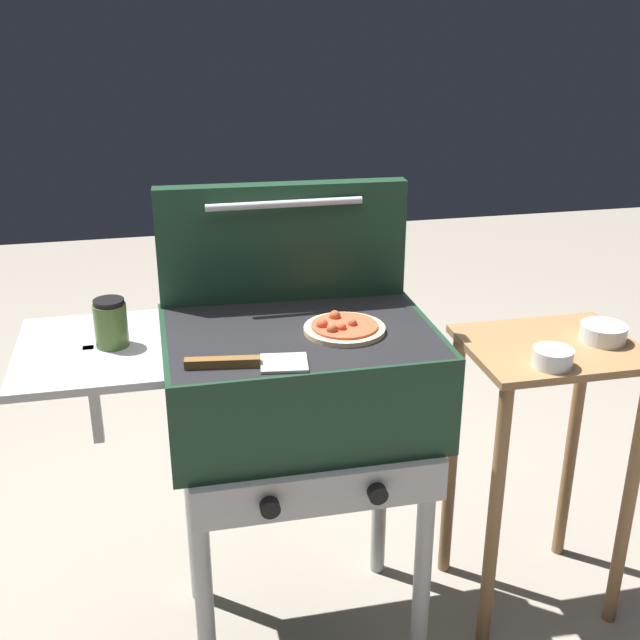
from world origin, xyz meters
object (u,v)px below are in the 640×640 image
Objects in this scene: pizza_pepperoni at (343,328)px; prep_table at (543,424)px; grill at (294,386)px; spatula at (248,363)px; topping_bowl_far at (603,333)px; topping_bowl_near at (553,358)px; sauce_jar at (111,323)px.

pizza_pepperoni is 0.24× the size of prep_table.
grill is 3.62× the size of spatula.
prep_table is at bearing 3.46° from pizza_pepperoni.
pizza_pepperoni is 1.62× the size of topping_bowl_far.
spatula is at bearing -150.62° from pizza_pepperoni.
spatula is at bearing -176.08° from topping_bowl_near.
grill is 5.03× the size of pizza_pepperoni.
topping_bowl_far is (0.81, -0.00, 0.06)m from grill.
topping_bowl_far is (1.22, -0.01, -0.13)m from sauce_jar.
spatula is at bearing -127.96° from grill.
sauce_jar is at bearing 179.03° from grill.
pizza_pepperoni is at bearing -3.99° from sauce_jar.
topping_bowl_near is (1.02, -0.12, -0.13)m from sauce_jar.
grill is 0.46m from sauce_jar.
pizza_pepperoni is 0.53m from sauce_jar.
spatula is 0.33× the size of prep_table.
sauce_jar reaches higher than topping_bowl_near.
grill is 8.16× the size of topping_bowl_far.
grill is 1.20× the size of prep_table.
sauce_jar reaches higher than pizza_pepperoni.
pizza_pepperoni is 1.96× the size of topping_bowl_near.
pizza_pepperoni is at bearing -14.78° from grill.
sauce_jar is at bearing 176.01° from pizza_pepperoni.
pizza_pepperoni is 0.72× the size of spatula.
grill is at bearing 52.04° from spatula.
sauce_jar is at bearing 179.87° from prep_table.
prep_table is 6.80× the size of topping_bowl_far.
topping_bowl_far is (0.13, -0.01, 0.26)m from prep_table.
sauce_jar is 0.33m from spatula.
grill reaches higher than prep_table.
spatula is (0.28, -0.17, -0.05)m from sauce_jar.
topping_bowl_far is at bearing -0.53° from sauce_jar.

